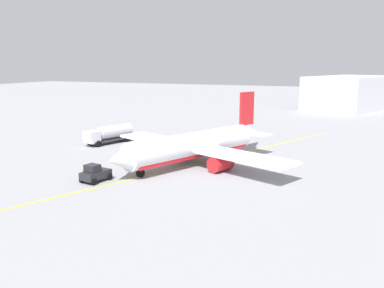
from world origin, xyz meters
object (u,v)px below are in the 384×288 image
object	(u,v)px
pushback_tug	(95,173)
safety_cone_nose	(83,172)
fuel_tanker	(110,134)
airplane	(194,146)
refueling_worker	(141,143)

from	to	relation	value
pushback_tug	safety_cone_nose	size ratio (longest dim) A/B	5.97
fuel_tanker	safety_cone_nose	size ratio (longest dim) A/B	15.82
airplane	fuel_tanker	xyz separation A→B (m)	(-8.75, -19.75, -0.91)
fuel_tanker	pushback_tug	distance (m)	24.45
refueling_worker	safety_cone_nose	xyz separation A→B (m)	(17.91, 1.43, -0.50)
airplane	safety_cone_nose	distance (m)	15.54
refueling_worker	pushback_tug	bearing A→B (deg)	13.70
pushback_tug	airplane	bearing A→B (deg)	148.08
airplane	safety_cone_nose	xyz separation A→B (m)	(10.40, -11.32, -2.30)
airplane	pushback_tug	xyz separation A→B (m)	(12.59, -7.84, -1.62)
pushback_tug	fuel_tanker	bearing A→B (deg)	-150.84
pushback_tug	safety_cone_nose	distance (m)	4.17
fuel_tanker	pushback_tug	bearing A→B (deg)	29.16
safety_cone_nose	fuel_tanker	bearing A→B (deg)	-156.24
airplane	refueling_worker	xyz separation A→B (m)	(-7.51, -12.75, -1.81)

